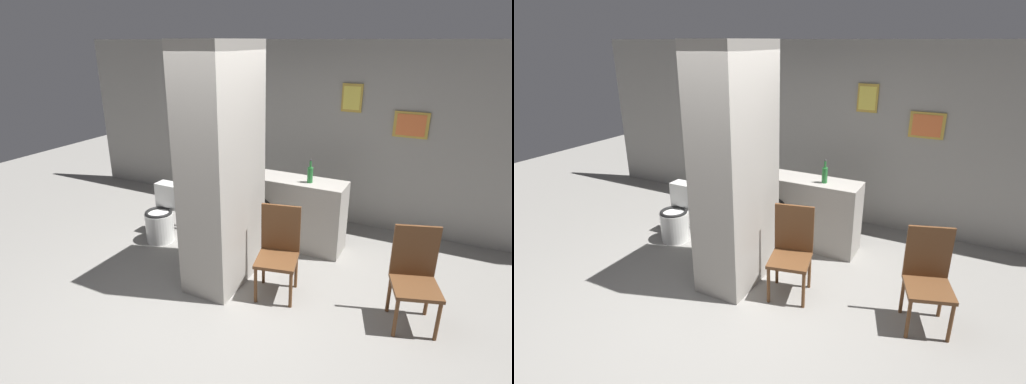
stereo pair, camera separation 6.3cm
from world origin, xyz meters
The scene contains 9 objects.
ground_plane centered at (0.00, 0.00, 0.00)m, with size 14.00×14.00×0.00m, color gray.
wall_back centered at (0.00, 2.63, 1.30)m, with size 8.00×0.09×2.60m.
pillar_center centered at (-0.13, 0.49, 1.30)m, with size 0.57×0.99×2.60m.
counter_shelf centered at (0.33, 1.59, 0.46)m, with size 1.24×0.44×0.93m.
toilet centered at (-1.38, 0.95, 0.32)m, with size 0.38×0.54×0.75m.
chair_near_pillar centered at (0.53, 0.51, 0.52)m, with size 0.50×0.50×0.97m.
chair_by_doorway centered at (1.88, 0.62, 0.52)m, with size 0.53×0.53×0.97m.
bicycle centered at (-0.67, 1.37, 0.37)m, with size 1.69×0.42×0.77m.
bottle_tall centered at (0.50, 1.55, 1.04)m, with size 0.07×0.07×0.30m.
Camera 1 is at (1.97, -2.95, 2.59)m, focal length 28.00 mm.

